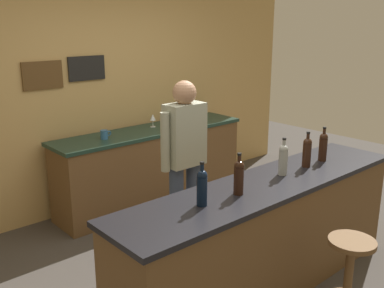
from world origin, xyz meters
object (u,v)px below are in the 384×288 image
(bartender, at_px, (185,157))
(wine_bottle_d, at_px, (307,151))
(wine_bottle_b, at_px, (239,176))
(wine_bottle_c, at_px, (283,158))
(wine_bottle_e, at_px, (323,146))
(wine_glass_a, at_px, (153,118))
(wine_bottle_a, at_px, (202,186))
(wine_glass_b, at_px, (173,116))
(bar_stool, at_px, (349,269))
(coffee_mug, at_px, (104,135))

(bartender, xyz_separation_m, wine_bottle_d, (0.62, -0.86, 0.12))
(wine_bottle_b, height_order, wine_bottle_c, same)
(wine_bottle_e, bearing_deg, wine_bottle_b, -177.61)
(wine_bottle_e, relative_size, wine_glass_a, 1.97)
(wine_bottle_b, bearing_deg, wine_bottle_a, 175.59)
(wine_bottle_b, relative_size, wine_bottle_d, 1.00)
(wine_bottle_e, bearing_deg, wine_glass_b, 91.76)
(bar_stool, bearing_deg, coffee_mug, 96.32)
(wine_bottle_a, height_order, wine_bottle_b, same)
(wine_glass_a, bearing_deg, bar_stool, -98.43)
(bar_stool, bearing_deg, bartender, 95.42)
(wine_bottle_c, xyz_separation_m, wine_glass_a, (0.26, 2.10, -0.05))
(wine_glass_a, bearing_deg, wine_bottle_d, -88.60)
(wine_bottle_c, height_order, coffee_mug, wine_bottle_c)
(wine_glass_a, bearing_deg, wine_bottle_e, -81.80)
(bar_stool, height_order, wine_bottle_b, wine_bottle_b)
(wine_bottle_b, relative_size, coffee_mug, 2.45)
(wine_glass_a, relative_size, coffee_mug, 1.24)
(wine_bottle_c, height_order, wine_glass_b, wine_bottle_c)
(bar_stool, distance_m, wine_glass_a, 2.91)
(coffee_mug, bearing_deg, wine_bottle_b, -93.22)
(wine_bottle_b, relative_size, wine_glass_b, 1.97)
(bartender, bearing_deg, wine_glass_a, 65.55)
(bartender, xyz_separation_m, wine_bottle_b, (-0.27, -0.90, 0.12))
(wine_bottle_a, height_order, wine_glass_a, wine_bottle_a)
(wine_glass_a, height_order, wine_glass_b, same)
(bartender, height_order, wine_glass_b, bartender)
(wine_bottle_d, distance_m, coffee_mug, 2.14)
(wine_bottle_e, bearing_deg, wine_bottle_d, -178.74)
(wine_bottle_d, distance_m, wine_bottle_e, 0.25)
(wine_bottle_a, height_order, wine_glass_b, wine_bottle_a)
(bartender, relative_size, coffee_mug, 12.96)
(bar_stool, distance_m, wine_bottle_e, 1.18)
(wine_bottle_b, distance_m, wine_glass_a, 2.30)
(wine_bottle_c, xyz_separation_m, wine_glass_b, (0.50, 2.02, -0.05))
(wine_bottle_a, bearing_deg, wine_glass_b, 55.48)
(bartender, distance_m, wine_bottle_d, 1.07)
(wine_bottle_c, bearing_deg, wine_bottle_d, -1.23)
(bartender, xyz_separation_m, coffee_mug, (-0.15, 1.14, 0.01))
(bartender, relative_size, bar_stool, 2.38)
(wine_glass_a, xyz_separation_m, wine_glass_b, (0.24, -0.08, 0.00))
(bartender, distance_m, wine_bottle_c, 0.91)
(wine_bottle_d, xyz_separation_m, wine_glass_a, (-0.05, 2.11, -0.05))
(wine_bottle_d, relative_size, wine_glass_b, 1.97)
(wine_bottle_a, distance_m, wine_bottle_e, 1.47)
(bar_stool, bearing_deg, wine_bottle_a, 136.83)
(bar_stool, xyz_separation_m, wine_bottle_b, (-0.42, 0.67, 0.60))
(wine_bottle_a, relative_size, wine_bottle_c, 1.00)
(wine_bottle_c, height_order, wine_glass_a, wine_bottle_c)
(wine_bottle_a, bearing_deg, coffee_mug, 77.55)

